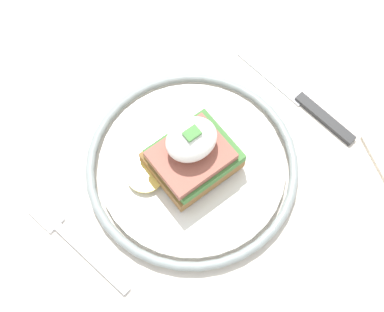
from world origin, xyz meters
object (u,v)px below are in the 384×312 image
Objects in this scene: plate at (192,166)px; sandwich at (191,154)px; fork at (74,242)px; knife at (304,101)px.

sandwich reaches higher than plate.
fork is 0.80× the size of knife.
fork is 0.31m from knife.
knife is at bearing -4.93° from plate.
sandwich is 0.16m from fork.
plate is 1.34× the size of knife.
sandwich is at bearing -157.04° from plate.
plate is 0.16m from knife.
plate is 2.09× the size of sandwich.
knife is at bearing -4.07° from fork.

